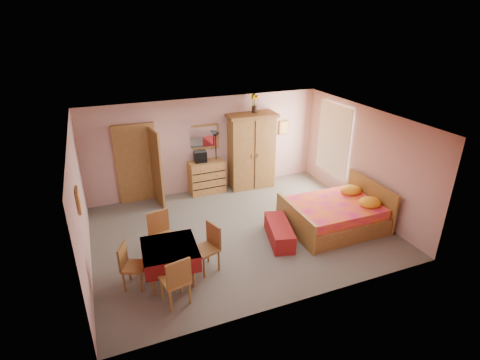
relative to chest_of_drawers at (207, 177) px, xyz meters
name	(u,v)px	position (x,y,z in m)	size (l,w,h in m)	color
floor	(241,231)	(0.09, -2.28, -0.46)	(6.50, 6.50, 0.00)	#656259
ceiling	(241,121)	(0.09, -2.28, 2.14)	(6.50, 6.50, 0.00)	brown
wall_back	(207,145)	(0.09, 0.22, 0.84)	(6.50, 0.10, 2.60)	tan
wall_front	(299,239)	(0.09, -4.78, 0.84)	(6.50, 0.10, 2.60)	tan
wall_left	(80,206)	(-3.16, -2.28, 0.84)	(0.10, 5.00, 2.60)	tan
wall_right	(363,160)	(3.34, -2.28, 0.84)	(0.10, 5.00, 2.60)	tan
doorway	(137,164)	(-1.81, 0.19, 0.57)	(1.06, 0.12, 2.15)	#9E6B35
window	(334,140)	(3.30, -1.08, 0.99)	(0.08, 1.40, 1.95)	white
picture_left	(78,200)	(-3.13, -2.88, 1.24)	(0.04, 0.32, 0.42)	orange
picture_back	(284,128)	(2.44, 0.19, 1.09)	(0.30, 0.04, 0.40)	#D8BF59
chest_of_drawers	(207,177)	(0.00, 0.00, 0.00)	(0.97, 0.49, 0.92)	#AD743A
wall_mirror	(203,137)	(0.00, 0.21, 1.09)	(0.86, 0.05, 0.68)	silver
stereo	(200,157)	(-0.15, 0.02, 0.61)	(0.32, 0.24, 0.30)	black
floor_lamp	(216,162)	(0.30, 0.05, 0.37)	(0.21, 0.21, 1.67)	black
wardrobe	(251,151)	(1.30, -0.08, 0.61)	(1.36, 0.70, 2.13)	olive
sunflower_vase	(255,103)	(1.40, -0.01, 1.93)	(0.21, 0.21, 0.51)	yellow
bed	(334,208)	(2.17, -2.89, 0.04)	(2.15, 1.69, 1.00)	#D31464
bench	(279,232)	(0.74, -2.94, -0.26)	(0.45, 1.21, 0.40)	maroon
dining_table	(171,263)	(-1.75, -3.36, -0.10)	(0.98, 0.98, 0.72)	maroon
chair_south	(175,279)	(-1.81, -4.00, 0.02)	(0.44, 0.44, 0.96)	#AF7E3B
chair_north	(163,237)	(-1.74, -2.65, 0.04)	(0.45, 0.45, 1.00)	#9E6C35
chair_west	(134,266)	(-2.40, -3.31, -0.02)	(0.40, 0.40, 0.87)	#AB6D39
chair_east	(206,249)	(-1.06, -3.34, 0.02)	(0.43, 0.43, 0.95)	olive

